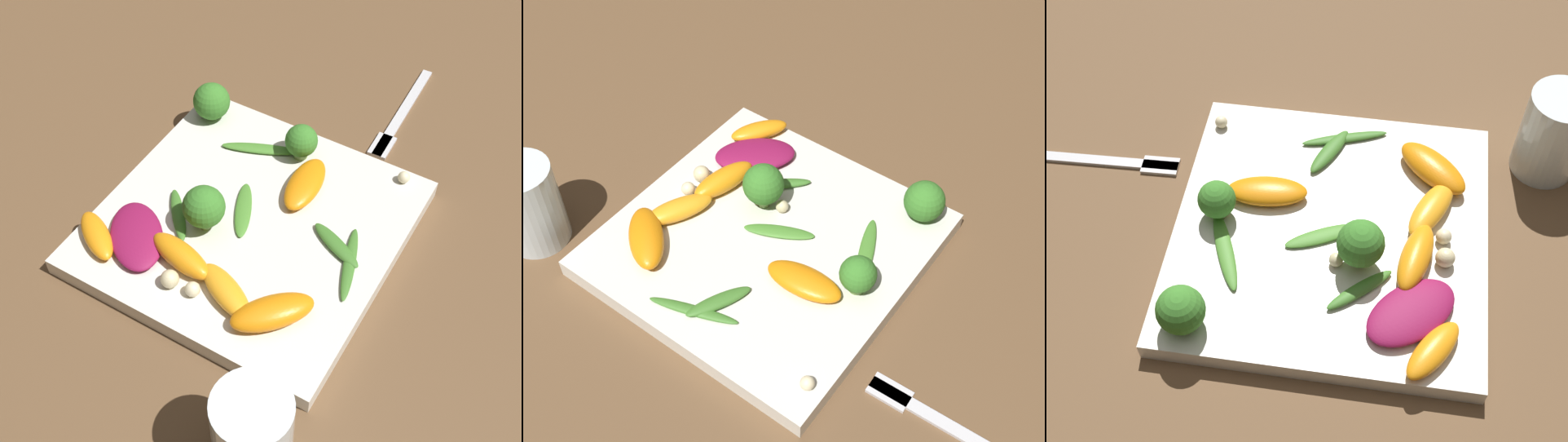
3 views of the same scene
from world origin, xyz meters
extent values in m
plane|color=brown|center=(0.00, 0.00, 0.00)|extent=(2.40, 2.40, 0.00)
cube|color=silver|center=(0.00, 0.00, 0.01)|extent=(0.28, 0.28, 0.02)
cylinder|color=silver|center=(-0.12, 0.19, 0.05)|extent=(0.06, 0.06, 0.09)
cube|color=silver|center=(-0.06, -0.24, 0.00)|extent=(0.02, 0.16, 0.01)
cube|color=silver|center=(-0.06, -0.18, 0.00)|extent=(0.02, 0.04, 0.01)
ellipsoid|color=maroon|center=(0.08, 0.08, 0.03)|extent=(0.09, 0.09, 0.01)
ellipsoid|color=orange|center=(-0.03, 0.09, 0.03)|extent=(0.07, 0.05, 0.02)
ellipsoid|color=orange|center=(-0.07, 0.09, 0.03)|extent=(0.07, 0.08, 0.02)
ellipsoid|color=orange|center=(-0.03, -0.06, 0.03)|extent=(0.04, 0.08, 0.02)
ellipsoid|color=orange|center=(0.03, 0.08, 0.03)|extent=(0.07, 0.04, 0.02)
ellipsoid|color=orange|center=(0.11, 0.09, 0.03)|extent=(0.07, 0.05, 0.02)
cylinder|color=#84AD5B|center=(0.11, -0.11, 0.02)|extent=(0.01, 0.01, 0.01)
sphere|color=#387A28|center=(0.11, -0.11, 0.04)|extent=(0.04, 0.04, 0.04)
cylinder|color=#7A9E51|center=(0.03, 0.03, 0.03)|extent=(0.01, 0.01, 0.02)
sphere|color=#387A28|center=(0.03, 0.03, 0.05)|extent=(0.04, 0.04, 0.04)
cylinder|color=#84AD5B|center=(0.00, -0.10, 0.03)|extent=(0.01, 0.01, 0.01)
sphere|color=#387A28|center=(0.00, -0.10, 0.04)|extent=(0.03, 0.03, 0.03)
ellipsoid|color=#3D7528|center=(-0.09, -0.01, 0.02)|extent=(0.06, 0.04, 0.01)
ellipsoid|color=#3D7528|center=(0.06, 0.03, 0.02)|extent=(0.05, 0.06, 0.01)
ellipsoid|color=#47842D|center=(0.01, -0.01, 0.02)|extent=(0.04, 0.07, 0.01)
ellipsoid|color=#47842D|center=(0.04, -0.09, 0.02)|extent=(0.08, 0.05, 0.01)
ellipsoid|color=#3D7528|center=(-0.11, 0.00, 0.02)|extent=(0.04, 0.08, 0.01)
sphere|color=beige|center=(0.02, 0.10, 0.03)|extent=(0.02, 0.02, 0.02)
sphere|color=beige|center=(0.04, 0.01, 0.03)|extent=(0.01, 0.01, 0.01)
sphere|color=beige|center=(-0.11, -0.12, 0.03)|extent=(0.01, 0.01, 0.01)
sphere|color=beige|center=(0.00, 0.10, 0.03)|extent=(0.01, 0.01, 0.01)
camera|label=1|loc=(-0.24, 0.38, 0.56)|focal=50.00mm
camera|label=2|loc=(-0.35, -0.28, 0.55)|focal=50.00mm
camera|label=3|loc=(0.37, 0.03, 0.54)|focal=50.00mm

